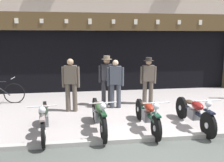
# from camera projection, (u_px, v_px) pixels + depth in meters

# --- Properties ---
(shop_facade) EXTENTS (11.68, 4.42, 6.31)m
(shop_facade) POSITION_uv_depth(u_px,v_px,m) (107.00, 50.00, 11.82)
(shop_facade) COLOR black
(shop_facade) RESTS_ON ground
(motorcycle_left) EXTENTS (0.62, 2.04, 0.91)m
(motorcycle_left) POSITION_uv_depth(u_px,v_px,m) (44.00, 118.00, 5.65)
(motorcycle_left) COLOR black
(motorcycle_left) RESTS_ON ground
(motorcycle_center_left) EXTENTS (0.62, 2.10, 0.93)m
(motorcycle_center_left) POSITION_uv_depth(u_px,v_px,m) (99.00, 115.00, 5.88)
(motorcycle_center_left) COLOR black
(motorcycle_center_left) RESTS_ON ground
(motorcycle_center) EXTENTS (0.62, 2.05, 0.90)m
(motorcycle_center) POSITION_uv_depth(u_px,v_px,m) (147.00, 114.00, 6.00)
(motorcycle_center) COLOR black
(motorcycle_center) RESTS_ON ground
(motorcycle_center_right) EXTENTS (0.62, 2.05, 0.91)m
(motorcycle_center_right) POSITION_uv_depth(u_px,v_px,m) (194.00, 112.00, 6.12)
(motorcycle_center_right) COLOR black
(motorcycle_center_right) RESTS_ON ground
(salesman_left) EXTENTS (0.56, 0.27, 1.68)m
(salesman_left) POSITION_uv_depth(u_px,v_px,m) (71.00, 83.00, 7.40)
(salesman_left) COLOR brown
(salesman_left) RESTS_ON ground
(shopkeeper_center) EXTENTS (0.56, 0.35, 1.72)m
(shopkeeper_center) POSITION_uv_depth(u_px,v_px,m) (107.00, 78.00, 8.04)
(shopkeeper_center) COLOR #2D2D33
(shopkeeper_center) RESTS_ON ground
(salesman_right) EXTENTS (0.56, 0.34, 1.65)m
(salesman_right) POSITION_uv_depth(u_px,v_px,m) (148.00, 79.00, 8.21)
(salesman_right) COLOR brown
(salesman_right) RESTS_ON ground
(assistant_far_right) EXTENTS (0.56, 0.26, 1.61)m
(assistant_far_right) POSITION_uv_depth(u_px,v_px,m) (115.00, 82.00, 7.78)
(assistant_far_right) COLOR #3D424C
(assistant_far_right) RESTS_ON ground
(advert_board_near) EXTENTS (0.77, 0.03, 1.01)m
(advert_board_near) POSITION_uv_depth(u_px,v_px,m) (72.00, 48.00, 9.98)
(advert_board_near) COLOR beige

